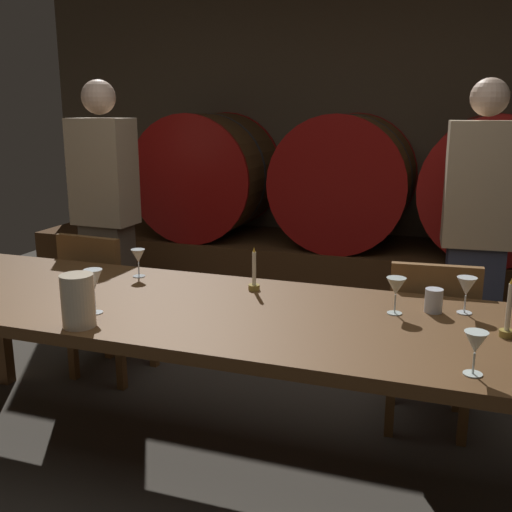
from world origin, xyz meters
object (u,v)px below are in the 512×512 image
object	(u,v)px
wine_barrel_left	(209,175)
candle_right	(508,320)
chair_left	(103,299)
wine_glass_far_right	(476,344)
wine_barrel_center	(346,180)
wine_glass_right	(466,287)
guest_left	(106,216)
chair_right	(430,338)
cup_left	(434,301)
wine_glass_center_right	(396,287)
dining_table	(196,318)
pitcher	(78,301)
wine_glass_left	(138,257)
wine_barrel_right	(494,186)
candle_left	(254,278)
wine_glass_center_left	(93,281)
guest_right	(477,236)

from	to	relation	value
wine_barrel_left	candle_right	size ratio (longest dim) A/B	4.45
chair_left	wine_glass_far_right	bearing A→B (deg)	157.55
wine_barrel_center	wine_glass_right	world-z (taller)	wine_barrel_center
wine_barrel_center	guest_left	xyz separation A→B (m)	(-1.31, -1.24, -0.14)
chair_right	cup_left	size ratio (longest dim) A/B	9.05
wine_glass_center_right	cup_left	distance (m)	0.17
dining_table	cup_left	distance (m)	0.98
wine_glass_center_right	pitcher	bearing A→B (deg)	-154.35
wine_barrel_center	wine_glass_left	world-z (taller)	wine_barrel_center
wine_barrel_left	chair_left	size ratio (longest dim) A/B	1.13
pitcher	wine_glass_center_right	bearing A→B (deg)	25.65
guest_left	wine_barrel_right	bearing A→B (deg)	-149.78
wine_barrel_center	candle_left	xyz separation A→B (m)	(-0.02, -2.06, -0.21)
chair_left	candle_right	size ratio (longest dim) A/B	3.94
candle_left	wine_barrel_left	bearing A→B (deg)	118.35
guest_left	wine_glass_far_right	size ratio (longest dim) A/B	12.31
wine_barrel_left	wine_glass_left	xyz separation A→B (m)	(0.51, -2.04, -0.17)
cup_left	candle_left	bearing A→B (deg)	176.58
wine_glass_center_left	wine_glass_far_right	distance (m)	1.44
wine_glass_center_right	cup_left	bearing A→B (deg)	26.04
chair_left	pitcher	world-z (taller)	pitcher
dining_table	wine_glass_far_right	bearing A→B (deg)	-16.95
wine_barrel_left	pitcher	world-z (taller)	wine_barrel_left
wine_glass_right	cup_left	distance (m)	0.14
wine_glass_center_left	wine_glass_far_right	size ratio (longest dim) A/B	1.29
candle_right	guest_left	bearing A→B (deg)	155.72
wine_barrel_left	candle_right	world-z (taller)	wine_barrel_left
guest_left	candle_right	distance (m)	2.57
wine_barrel_left	guest_right	world-z (taller)	guest_right
guest_right	wine_glass_center_right	xyz separation A→B (m)	(-0.32, -1.11, -0.01)
chair_right	cup_left	bearing A→B (deg)	87.10
wine_barrel_left	candle_right	distance (m)	3.16
candle_left	cup_left	xyz separation A→B (m)	(0.78, -0.05, -0.01)
guest_left	wine_glass_left	size ratio (longest dim) A/B	12.66
candle_right	wine_glass_far_right	xyz separation A→B (m)	(-0.12, -0.37, 0.04)
chair_right	wine_glass_far_right	size ratio (longest dim) A/B	6.25
wine_barrel_center	chair_right	size ratio (longest dim) A/B	1.13
wine_barrel_right	wine_glass_right	distance (m)	2.09
dining_table	chair_right	xyz separation A→B (m)	(0.93, 0.65, -0.21)
dining_table	wine_glass_center_left	world-z (taller)	wine_glass_center_left
guest_left	wine_glass_center_left	bearing A→B (deg)	123.47
pitcher	wine_glass_far_right	world-z (taller)	pitcher
pitcher	wine_glass_center_left	bearing A→B (deg)	100.97
guest_right	wine_glass_center_left	world-z (taller)	guest_right
cup_left	wine_glass_center_left	bearing A→B (deg)	-160.39
pitcher	wine_glass_far_right	xyz separation A→B (m)	(1.41, 0.04, 0.00)
candle_left	candle_right	bearing A→B (deg)	-12.88
candle_right	wine_glass_far_right	bearing A→B (deg)	-107.20
wine_barrel_left	candle_left	world-z (taller)	wine_barrel_left
candle_right	wine_glass_right	distance (m)	0.27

